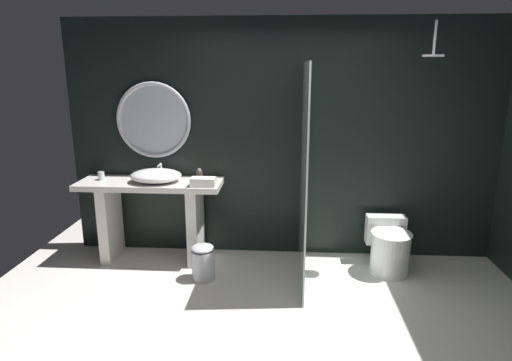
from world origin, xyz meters
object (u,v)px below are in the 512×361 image
Objects in this scene: toilet at (389,247)px; rain_shower_head at (434,52)px; round_wall_mirror at (154,120)px; folded_hand_towel at (203,182)px; waste_bin at (203,262)px; vessel_sink at (156,176)px; soap_dispenser at (200,176)px; tumbler_cup at (101,176)px.

rain_shower_head is at bearing -7.71° from toilet.
round_wall_mirror is 0.94m from folded_hand_towel.
rain_shower_head is at bearing 0.22° from folded_hand_towel.
rain_shower_head reaches higher than waste_bin.
waste_bin is (0.64, -0.71, -1.33)m from round_wall_mirror.
vessel_sink is 1.47× the size of waste_bin.
vessel_sink is 2.18× the size of folded_hand_towel.
soap_dispenser reaches higher than toilet.
folded_hand_towel is at bearing 95.80° from waste_bin.
rain_shower_head is (3.34, -0.18, 1.27)m from tumbler_cup.
vessel_sink is 3.00m from rain_shower_head.
waste_bin is (0.11, -0.51, -0.77)m from soap_dispenser.
round_wall_mirror is at bearing 171.72° from rain_shower_head.
waste_bin is (-1.91, -0.33, -0.07)m from toilet.
folded_hand_towel is (-0.03, 0.29, 0.76)m from waste_bin.
vessel_sink is 4.14× the size of soap_dispenser.
tumbler_cup is 0.15× the size of toilet.
rain_shower_head is at bearing -8.28° from round_wall_mirror.
tumbler_cup is 0.24× the size of waste_bin.
toilet is (3.09, -0.14, -0.68)m from tumbler_cup.
round_wall_mirror reaches higher than tumbler_cup.
rain_shower_head reaches higher than round_wall_mirror.
tumbler_cup is 0.28× the size of rain_shower_head.
round_wall_mirror reaches higher than soap_dispenser.
toilet is at bearing -8.34° from round_wall_mirror.
vessel_sink is 6.08× the size of tumbler_cup.
soap_dispenser is 0.41× the size of rain_shower_head.
round_wall_mirror is 2.87m from toilet.
round_wall_mirror reaches higher than waste_bin.
rain_shower_head reaches higher than folded_hand_towel.
soap_dispenser is at bearing 9.43° from vessel_sink.
folded_hand_towel is (-2.19, -0.01, -1.27)m from rain_shower_head.
vessel_sink reaches higher than toilet.
soap_dispenser reaches higher than waste_bin.
folded_hand_towel is at bearing -69.66° from soap_dispenser.
soap_dispenser is 0.23m from folded_hand_towel.
rain_shower_head is 1.29× the size of folded_hand_towel.
soap_dispenser is at bearing 110.34° from folded_hand_towel.
vessel_sink is 1.05m from waste_bin.
tumbler_cup reaches higher than waste_bin.
vessel_sink reaches higher than tumbler_cup.
rain_shower_head is at bearing -3.00° from tumbler_cup.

